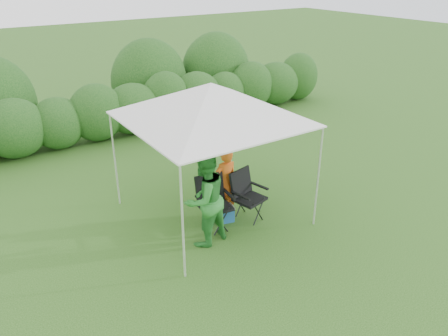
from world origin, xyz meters
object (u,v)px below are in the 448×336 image
woman (205,199)px  man (225,183)px  chair_left (213,199)px  chair_right (246,192)px  canopy (211,102)px  cooler (224,214)px

woman → man: bearing=-156.4°
chair_left → man: (0.43, 0.21, 0.15)m
chair_right → woman: (-1.18, -0.31, 0.34)m
chair_right → man: size_ratio=0.69×
canopy → chair_left: canopy is taller
woman → cooler: bearing=-161.0°
canopy → chair_right: 2.00m
man → cooler: man is taller
chair_right → chair_left: (-0.74, 0.10, 0.02)m
woman → cooler: size_ratio=4.18×
man → cooler: size_ratio=3.39×
canopy → chair_left: 1.91m
woman → chair_left: bearing=-148.8°
chair_right → cooler: (-0.47, 0.11, -0.42)m
woman → cooler: 1.12m
canopy → man: canopy is taller
man → woman: size_ratio=0.81×
canopy → woman: (-0.67, -0.81, -1.53)m
canopy → chair_left: size_ratio=2.89×
chair_right → man: bearing=120.9°
canopy → man: size_ratio=2.06×
canopy → man: (0.20, -0.18, -1.71)m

